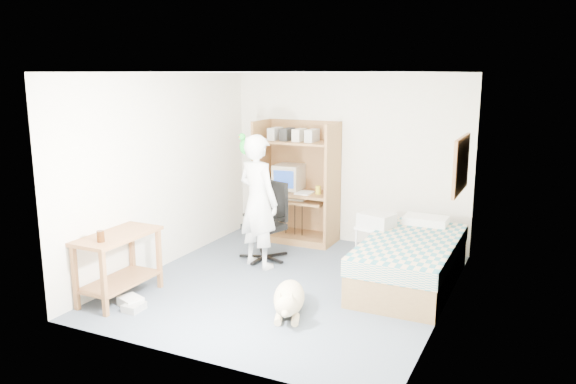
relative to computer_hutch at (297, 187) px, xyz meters
The scene contains 21 objects.
floor 2.05m from the computer_hutch, 68.06° to the right, with size 4.00×4.00×0.00m, color #4D5A69.
wall_back 0.86m from the computer_hutch, 20.54° to the left, with size 3.60×0.02×2.50m, color silver.
wall_right 3.07m from the computer_hutch, 34.80° to the right, with size 0.02×4.00×2.50m, color silver.
wall_left 2.10m from the computer_hutch, 122.33° to the right, with size 0.02×4.00×2.50m, color silver.
ceiling 2.52m from the computer_hutch, 68.06° to the right, with size 3.60×4.00×0.02m, color white.
computer_hutch is the anchor object (origin of this frame).
bed 2.35m from the computer_hutch, 29.29° to the right, with size 1.02×2.02×0.66m.
side_desk 3.08m from the computer_hutch, 106.14° to the right, with size 0.50×1.00×0.75m.
corkboard 2.69m from the computer_hutch, 18.72° to the right, with size 0.04×0.94×0.66m.
office_chair 1.10m from the computer_hutch, 89.46° to the right, with size 0.60×0.60×1.05m.
person 1.31m from the computer_hutch, 88.21° to the right, with size 0.63×0.42×1.74m, color white.
parrot 1.51m from the computer_hutch, 97.09° to the right, with size 0.13×0.22×0.35m.
dog 2.79m from the computer_hutch, 67.34° to the right, with size 0.55×0.98×0.38m.
printer_cart 1.68m from the computer_hutch, 26.36° to the right, with size 0.54×0.48×0.55m.
printer 1.63m from the computer_hutch, 26.36° to the right, with size 0.42×0.32×0.18m, color beige.
crt_monitor 0.20m from the computer_hutch, behind, with size 0.42×0.44×0.37m.
keyboard 0.22m from the computer_hutch, 102.58° to the right, with size 0.45×0.16×0.03m, color beige.
pencil_cup 0.38m from the computer_hutch, 13.18° to the right, with size 0.08×0.08×0.12m, color gold.
drink_glass 3.33m from the computer_hutch, 103.89° to the right, with size 0.08×0.08×0.12m, color #3B1D09.
floor_box_a 3.22m from the computer_hutch, 101.05° to the right, with size 0.25×0.20×0.10m, color silver.
floor_box_b 3.28m from the computer_hutch, 98.71° to the right, with size 0.18×0.22×0.08m, color #A8A8A4.
Camera 1 is at (2.72, -5.77, 2.49)m, focal length 35.00 mm.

